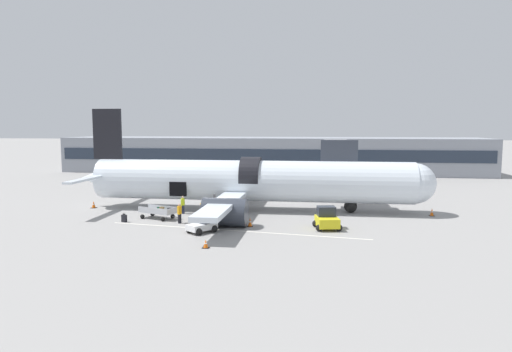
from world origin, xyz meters
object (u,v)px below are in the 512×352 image
at_px(baggage_tug_lead, 203,225).
at_px(ground_crew_loader_b, 183,204).
at_px(airplane, 247,182).
at_px(ground_crew_driver, 180,213).
at_px(baggage_cart_loading, 159,212).
at_px(ground_crew_loader_a, 203,210).
at_px(baggage_tug_mid, 327,220).
at_px(suitcase_on_tarmac_upright, 124,218).

bearing_deg(baggage_tug_lead, ground_crew_loader_b, 117.94).
height_order(airplane, ground_crew_driver, airplane).
distance_m(baggage_cart_loading, ground_crew_loader_a, 4.20).
bearing_deg(ground_crew_loader_a, ground_crew_driver, -148.23).
distance_m(baggage_tug_lead, ground_crew_driver, 4.12).
height_order(baggage_tug_mid, ground_crew_loader_a, ground_crew_loader_a).
xyz_separation_m(airplane, baggage_tug_lead, (-1.96, -9.99, -2.29)).
distance_m(baggage_cart_loading, ground_crew_driver, 2.88).
xyz_separation_m(baggage_tug_lead, ground_crew_loader_a, (-1.06, 4.07, 0.41)).
bearing_deg(suitcase_on_tarmac_upright, ground_crew_driver, 2.15).
xyz_separation_m(baggage_tug_lead, baggage_cart_loading, (-5.22, 4.55, 0.03)).
relative_size(ground_crew_loader_a, suitcase_on_tarmac_upright, 2.43).
relative_size(baggage_tug_lead, ground_crew_loader_a, 1.43).
bearing_deg(airplane, baggage_tug_lead, -101.13).
xyz_separation_m(airplane, ground_crew_driver, (-4.79, -7.01, -1.94)).
height_order(baggage_cart_loading, ground_crew_loader_a, ground_crew_loader_a).
xyz_separation_m(ground_crew_loader_a, suitcase_on_tarmac_upright, (-6.71, -1.27, -0.64)).
relative_size(baggage_tug_lead, ground_crew_loader_b, 1.55).
distance_m(ground_crew_driver, suitcase_on_tarmac_upright, 4.99).
xyz_separation_m(baggage_tug_lead, ground_crew_loader_b, (-3.83, 7.22, 0.34)).
height_order(baggage_cart_loading, ground_crew_driver, ground_crew_driver).
xyz_separation_m(baggage_tug_lead, baggage_tug_mid, (9.70, 2.61, 0.21)).
bearing_deg(ground_crew_driver, suitcase_on_tarmac_upright, -177.85).
bearing_deg(ground_crew_loader_b, baggage_cart_loading, -117.45).
xyz_separation_m(airplane, baggage_tug_mid, (7.74, -7.38, -2.09)).
bearing_deg(ground_crew_loader_a, ground_crew_loader_b, 131.29).
relative_size(airplane, baggage_tug_mid, 12.95).
distance_m(baggage_tug_mid, ground_crew_loader_a, 10.87).
height_order(baggage_cart_loading, suitcase_on_tarmac_upright, baggage_cart_loading).
bearing_deg(ground_crew_driver, baggage_cart_loading, 146.73).
bearing_deg(ground_crew_loader_a, suitcase_on_tarmac_upright, -169.25).
distance_m(baggage_cart_loading, suitcase_on_tarmac_upright, 3.11).
relative_size(ground_crew_loader_a, ground_crew_driver, 1.07).
xyz_separation_m(baggage_cart_loading, ground_crew_driver, (2.39, -1.57, 0.32)).
relative_size(baggage_tug_mid, ground_crew_driver, 1.60).
height_order(airplane, baggage_tug_lead, airplane).
bearing_deg(baggage_tug_mid, suitcase_on_tarmac_upright, 179.38).
bearing_deg(baggage_tug_lead, ground_crew_loader_a, 104.64).
distance_m(baggage_tug_lead, baggage_tug_mid, 10.05).
bearing_deg(airplane, suitcase_on_tarmac_upright, -143.54).
xyz_separation_m(ground_crew_driver, suitcase_on_tarmac_upright, (-4.95, -0.19, -0.58)).
bearing_deg(airplane, baggage_cart_loading, -142.87).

